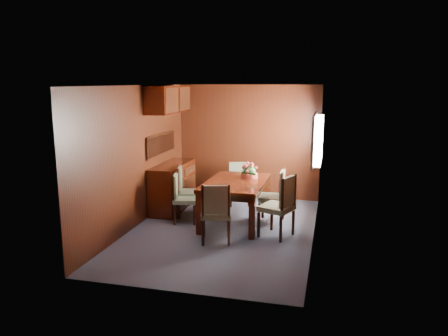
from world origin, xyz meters
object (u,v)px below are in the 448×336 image
(chair_left_near, at_px, (181,195))
(dining_table, at_px, (236,187))
(sideboard, at_px, (173,187))
(flower_centerpiece, at_px, (250,170))
(chair_head, at_px, (216,210))
(chair_right_near, at_px, (281,203))

(chair_left_near, bearing_deg, dining_table, 87.98)
(sideboard, distance_m, flower_centerpiece, 1.65)
(dining_table, height_order, chair_left_near, chair_left_near)
(sideboard, distance_m, chair_head, 2.05)
(dining_table, relative_size, chair_left_near, 1.85)
(flower_centerpiece, bearing_deg, chair_right_near, -51.21)
(sideboard, height_order, chair_right_near, chair_right_near)
(dining_table, distance_m, chair_left_near, 0.98)
(sideboard, xyz_separation_m, chair_head, (1.30, -1.58, 0.08))
(sideboard, relative_size, flower_centerpiece, 4.49)
(chair_head, height_order, flower_centerpiece, flower_centerpiece)
(chair_head, bearing_deg, chair_right_near, 13.73)
(chair_right_near, xyz_separation_m, flower_centerpiece, (-0.67, 0.83, 0.34))
(chair_right_near, bearing_deg, flower_centerpiece, 60.44)
(chair_left_near, xyz_separation_m, chair_right_near, (1.80, -0.35, 0.08))
(chair_head, bearing_deg, chair_left_near, 120.43)
(dining_table, distance_m, chair_head, 1.06)
(sideboard, relative_size, chair_left_near, 1.60)
(sideboard, relative_size, dining_table, 0.86)
(dining_table, xyz_separation_m, chair_head, (-0.08, -1.05, -0.12))
(chair_left_near, height_order, chair_head, chair_head)
(chair_left_near, bearing_deg, chair_head, 31.98)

